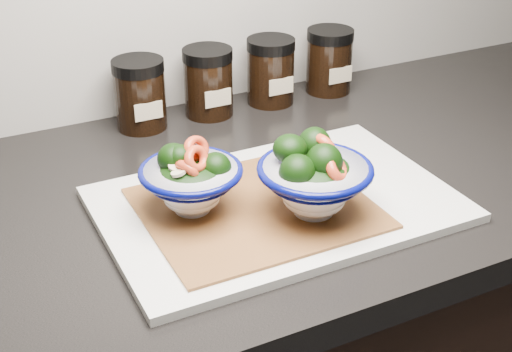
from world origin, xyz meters
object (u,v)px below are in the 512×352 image
bowl_left (191,181)px  spice_jar_d (329,61)px  bowl_right (314,179)px  spice_jar_c (271,71)px  cutting_board (277,204)px  spice_jar_b (208,82)px  spice_jar_a (140,94)px

bowl_left → spice_jar_d: size_ratio=1.15×
bowl_right → spice_jar_c: bearing=70.3°
bowl_left → bowl_right: size_ratio=0.90×
cutting_board → spice_jar_d: spice_jar_d is taller
spice_jar_b → spice_jar_c: same height
spice_jar_d → bowl_left: bearing=-142.2°
spice_jar_c → bowl_left: bearing=-131.8°
cutting_board → spice_jar_a: (-0.08, 0.32, 0.05)m
bowl_left → spice_jar_c: size_ratio=1.15×
spice_jar_a → spice_jar_b: size_ratio=1.00×
spice_jar_b → spice_jar_d: (0.23, 0.00, 0.00)m
bowl_left → spice_jar_d: (0.38, 0.30, -0.00)m
spice_jar_b → bowl_left: bearing=-116.8°
cutting_board → spice_jar_c: 0.36m
bowl_right → spice_jar_a: size_ratio=1.27×
bowl_right → spice_jar_b: 0.37m
spice_jar_a → spice_jar_c: same height
bowl_left → spice_jar_d: bearing=37.8°
spice_jar_a → spice_jar_d: (0.35, 0.00, 0.00)m
cutting_board → bowl_right: bowl_right is taller
spice_jar_b → spice_jar_a: bearing=180.0°
cutting_board → spice_jar_d: 0.42m
cutting_board → spice_jar_a: spice_jar_a is taller
cutting_board → spice_jar_a: bearing=103.4°
spice_jar_b → spice_jar_c: size_ratio=1.00×
bowl_left → spice_jar_b: (0.15, 0.30, -0.00)m
bowl_right → spice_jar_c: bowl_right is taller
spice_jar_c → spice_jar_b: bearing=180.0°
bowl_left → bowl_right: bearing=-28.7°
bowl_right → spice_jar_d: (0.25, 0.37, -0.01)m
spice_jar_a → spice_jar_b: same height
bowl_left → spice_jar_b: bearing=63.2°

